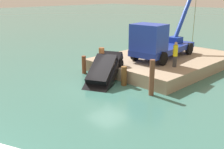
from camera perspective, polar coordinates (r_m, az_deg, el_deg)
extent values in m
plane|color=#386B60|center=(18.45, -0.94, -2.13)|extent=(200.00, 200.00, 0.00)
cube|color=gray|center=(23.29, 11.19, 2.78)|extent=(11.26, 8.08, 0.91)
cube|color=navy|center=(22.58, 10.91, 5.43)|extent=(6.88, 3.17, 0.45)
cube|color=#1F39AF|center=(20.32, 7.83, 7.79)|extent=(2.11, 2.54, 1.98)
cylinder|color=black|center=(20.06, 10.75, 3.33)|extent=(1.03, 0.41, 1.00)
cylinder|color=black|center=(21.29, 4.96, 4.36)|extent=(1.03, 0.41, 1.00)
cylinder|color=black|center=(24.17, 16.11, 5.27)|extent=(1.03, 0.41, 1.00)
cylinder|color=black|center=(25.20, 10.99, 6.09)|extent=(1.03, 0.41, 1.00)
cylinder|color=#1938A5|center=(25.79, 15.64, 13.66)|extent=(4.31, 0.92, 5.33)
cube|color=#1938A5|center=(24.24, 13.26, 7.21)|extent=(1.00, 1.00, 0.50)
cylinder|color=#4C4C19|center=(27.69, 17.19, 12.42)|extent=(0.04, 0.04, 6.36)
cylinder|color=#383838|center=(19.83, 13.17, 2.71)|extent=(0.28, 0.28, 0.79)
cylinder|color=yellow|center=(19.65, 13.33, 4.96)|extent=(0.34, 0.34, 0.79)
sphere|color=tan|center=(19.56, 13.43, 6.42)|extent=(0.23, 0.23, 0.23)
cube|color=black|center=(18.43, -2.10, -0.41)|extent=(4.65, 3.46, 2.78)
cube|color=black|center=(18.24, -2.17, 1.20)|extent=(2.88, 2.44, 1.62)
cylinder|color=black|center=(17.37, -0.96, -5.18)|extent=(0.88, 0.58, 0.87)
cylinder|color=black|center=(17.99, -6.09, -4.48)|extent=(0.88, 0.58, 0.87)
cylinder|color=black|center=(19.43, 1.90, 2.16)|extent=(0.88, 0.58, 0.87)
cylinder|color=black|center=(19.98, -2.78, 2.57)|extent=(0.88, 0.58, 0.87)
cylinder|color=brown|center=(20.94, -5.98, 2.09)|extent=(0.33, 0.33, 1.38)
cylinder|color=brown|center=(19.59, -2.21, 2.45)|extent=(0.40, 0.40, 2.26)
cylinder|color=brown|center=(18.13, 2.56, -0.31)|extent=(0.39, 0.39, 1.31)
cylinder|color=brown|center=(16.40, 8.45, -0.67)|extent=(0.32, 0.32, 2.24)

